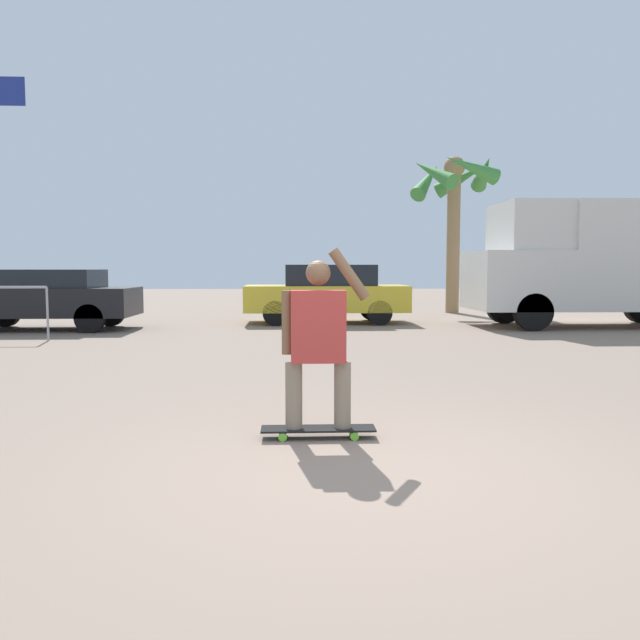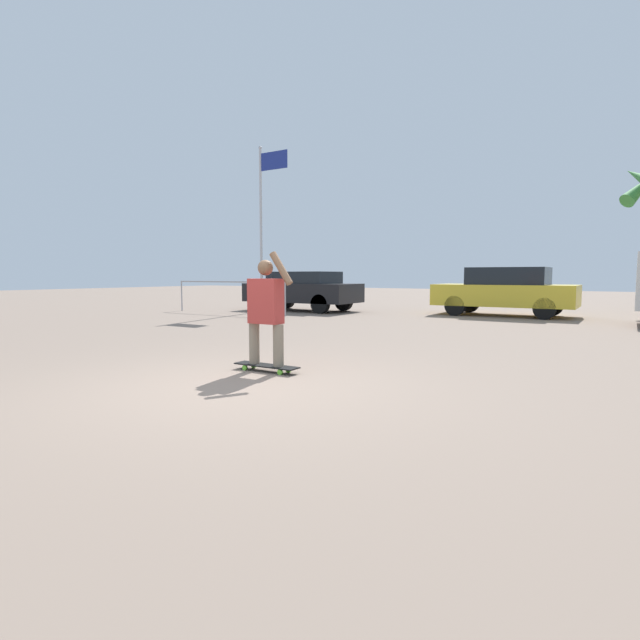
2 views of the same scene
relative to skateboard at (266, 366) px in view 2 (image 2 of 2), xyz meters
name	(u,v)px [view 2 (image 2 of 2)]	position (x,y,z in m)	size (l,w,h in m)	color
ground_plane	(236,388)	(0.31, -0.95, -0.07)	(80.00, 80.00, 0.00)	gray
skateboard	(266,366)	(0.00, 0.00, 0.00)	(0.95, 0.23, 0.09)	black
person_skateboarder	(266,307)	(0.00, 0.00, 0.79)	(0.73, 0.22, 1.49)	gray
parked_car_yellow	(505,291)	(0.69, 11.11, 0.72)	(4.18, 1.81, 1.51)	black
parked_car_black	(303,290)	(-5.90, 9.56, 0.68)	(4.07, 1.80, 1.39)	black
flagpole	(264,214)	(-6.76, 8.47, 3.28)	(1.19, 0.12, 5.64)	#B7B7BC
plaza_railing_segment	(230,286)	(-7.27, 7.26, 0.84)	(4.61, 0.05, 1.08)	#99999E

